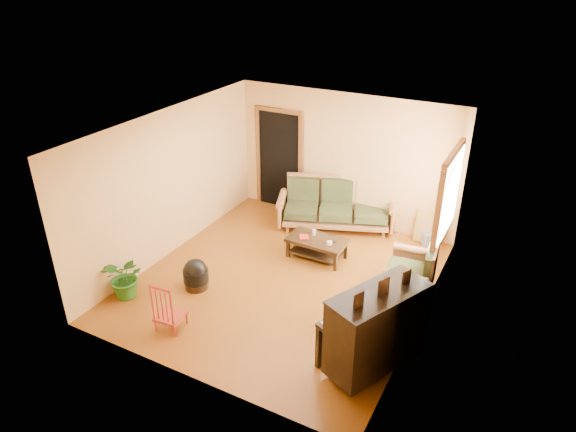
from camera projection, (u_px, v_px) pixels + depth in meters
The scene contains 16 objects.
floor at pixel (284, 280), 8.54m from camera, with size 5.00×5.00×0.00m, color #62320C.
doorway at pixel (279, 161), 10.64m from camera, with size 1.08×0.16×2.05m, color black.
window at pixel (449, 195), 7.96m from camera, with size 0.12×1.36×1.46m, color white.
sofa at pixel (336, 205), 10.00m from camera, with size 2.24×0.94×0.96m, color brown.
coffee_table at pixel (317, 248), 9.10m from camera, with size 1.04×0.57×0.38m, color black.
armchair at pixel (409, 268), 8.05m from camera, with size 0.86×0.90×0.90m, color brown.
piano at pixel (376, 331), 6.48m from camera, with size 0.79×1.34×1.18m, color black.
footstool at pixel (196, 277), 8.27m from camera, with size 0.41×0.41×0.39m, color black.
red_chair at pixel (169, 305), 7.29m from camera, with size 0.37×0.41×0.80m, color maroon.
leaning_frame at pixel (428, 228), 9.50m from camera, with size 0.48×0.11×0.64m, color #B1903B.
ceramic_crock at pixel (428, 239), 9.49m from camera, with size 0.21×0.21×0.27m, color #2F498F.
potted_plant at pixel (126, 277), 7.97m from camera, with size 0.64×0.56×0.71m, color #25601B.
book at pixel (300, 237), 9.05m from camera, with size 0.15×0.21×0.02m, color #A32415.
candle at pixel (314, 232), 9.12m from camera, with size 0.06×0.06×0.11m, color silver.
glass_jar at pixel (330, 243), 8.83m from camera, with size 0.09×0.09×0.06m, color white.
remote at pixel (333, 242), 8.91m from camera, with size 0.14×0.04×0.01m, color black.
Camera 1 is at (3.40, -6.27, 4.83)m, focal length 32.00 mm.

